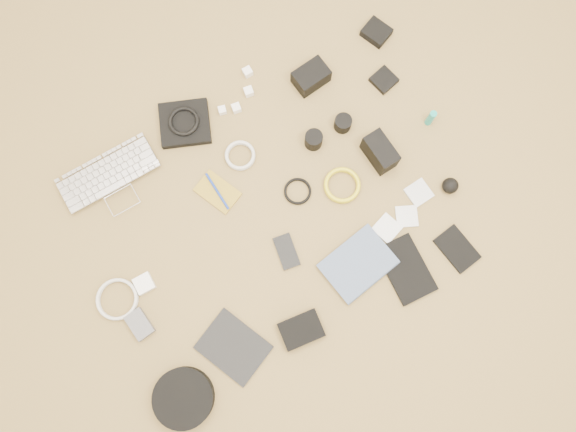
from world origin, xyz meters
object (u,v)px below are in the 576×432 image
headphone_case (184,398)px  paperback (374,284)px  phone (287,252)px  tablet (234,347)px  laptop (115,186)px  dslr_camera (311,77)px

headphone_case → paperback: bearing=1.8°
phone → tablet: bearing=-138.8°
laptop → tablet: 0.72m
dslr_camera → headphone_case: (-0.93, -0.80, -0.01)m
dslr_camera → headphone_case: size_ratio=0.62×
headphone_case → phone: bearing=26.7°
dslr_camera → headphone_case: 1.22m
dslr_camera → paperback: dslr_camera is taller
tablet → paperback: 0.53m
phone → paperback: 0.33m
phone → headphone_case: headphone_case is taller
dslr_camera → tablet: dslr_camera is taller
tablet → phone: (0.32, 0.20, -0.00)m
dslr_camera → laptop: bearing=174.4°
dslr_camera → phone: 0.66m
dslr_camera → phone: size_ratio=1.04×
tablet → phone: bearing=8.4°
headphone_case → tablet: bearing=17.1°
headphone_case → paperback: 0.75m
laptop → phone: laptop is taller
dslr_camera → paperback: bearing=-109.9°
laptop → headphone_case: size_ratio=1.78×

